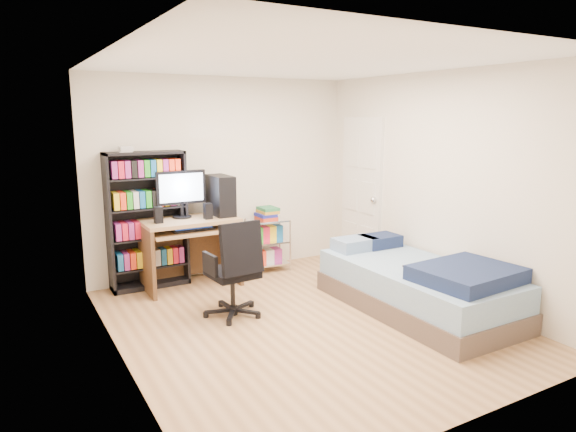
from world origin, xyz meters
TOP-DOWN VIEW (x-y plane):
  - room at (0.00, 0.00)m, footprint 3.58×4.08m
  - media_shelf at (-1.04, 1.84)m, footprint 0.91×0.30m
  - computer_desk at (-0.50, 1.66)m, footprint 1.10×0.64m
  - office_chair at (-0.54, 0.48)m, footprint 0.64×0.64m
  - wire_cart at (0.49, 1.73)m, footprint 0.55×0.42m
  - bed at (1.19, -0.33)m, footprint 1.08×2.16m
  - door at (1.72, 1.35)m, footprint 0.12×0.80m

SIDE VIEW (x-z plane):
  - bed at x=1.19m, z-range -0.04..0.58m
  - office_chair at x=-0.54m, z-range -0.18..0.82m
  - wire_cart at x=0.49m, z-range 0.13..0.97m
  - computer_desk at x=-0.50m, z-range 0.05..1.44m
  - media_shelf at x=-1.04m, z-range -0.01..1.67m
  - door at x=1.72m, z-range 0.00..2.00m
  - room at x=0.00m, z-range -0.04..2.54m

